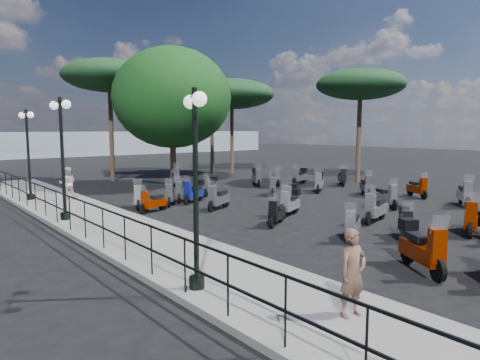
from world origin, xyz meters
TOP-DOWN VIEW (x-y plane):
  - ground at (0.00, 0.00)m, footprint 120.00×120.00m
  - sidewalk at (-6.50, 3.00)m, footprint 3.00×30.00m
  - railing at (-7.80, 2.80)m, footprint 0.04×26.04m
  - lamp_post_0 at (-7.49, -4.67)m, footprint 0.62×1.11m
  - lamp_post_1 at (-7.42, 3.85)m, footprint 0.42×1.26m
  - lamp_post_2 at (-7.25, 9.33)m, footprint 0.43×1.19m
  - woman at (-6.15, -7.43)m, footprint 0.60×0.44m
  - pedestrian_far at (-5.93, 8.23)m, footprint 0.87×0.76m
  - scooter_1 at (-2.60, -6.81)m, footprint 1.18×1.66m
  - scooter_2 at (-1.82, -1.13)m, footprint 1.34×0.87m
  - scooter_3 at (-4.04, 3.70)m, footprint 1.45×0.62m
  - scooter_4 at (-4.09, 4.91)m, footprint 0.93×1.56m
  - scooter_5 at (-1.84, 5.27)m, footprint 0.99×1.37m
  - scooter_7 at (-0.10, -4.98)m, footprint 1.34×1.03m
  - scooter_8 at (-1.38, -3.99)m, footprint 1.41×0.86m
  - scooter_9 at (-1.65, 2.50)m, footprint 1.56×0.85m
  - scooter_10 at (-1.53, 4.55)m, footprint 1.53×0.95m
  - scooter_11 at (0.73, 10.00)m, footprint 0.87×1.70m
  - scooter_13 at (1.23, -3.08)m, footprint 1.76×0.68m
  - scooter_14 at (-0.21, -0.25)m, footprint 1.54×0.84m
  - scooter_15 at (0.17, 0.14)m, footprint 1.65×1.15m
  - scooter_16 at (2.79, 3.88)m, footprint 1.15×1.18m
  - scooter_17 at (0.38, 5.94)m, footprint 1.32×0.93m
  - scooter_18 at (2.05, -5.99)m, footprint 1.73×0.90m
  - scooter_20 at (4.05, -1.74)m, footprint 0.91×1.58m
  - scooter_21 at (5.57, 3.18)m, footprint 1.51×1.14m
  - scooter_22 at (5.58, 6.53)m, footprint 0.89×1.40m
  - scooter_23 at (4.52, 7.06)m, footprint 1.03×1.52m
  - scooter_25 at (7.11, -3.66)m, footprint 1.58×1.15m
  - scooter_26 at (7.79, -1.14)m, footprint 0.95×1.48m
  - scooter_27 at (6.48, 0.90)m, footprint 1.22×1.29m
  - scooter_28 at (8.56, 3.96)m, footprint 1.30×1.27m
  - scooter_29 at (7.08, 6.01)m, footprint 1.59×0.71m
  - scooter_30 at (-2.67, 4.70)m, footprint 0.99×1.37m
  - broadleaf_tree at (0.82, 10.30)m, footprint 6.85×6.85m
  - pine_0 at (6.74, 14.61)m, footprint 5.42×5.42m
  - pine_1 at (8.20, 14.05)m, footprint 6.41×6.41m
  - pine_2 at (-1.00, 14.86)m, footprint 5.87×5.87m
  - pine_3 at (10.71, 4.40)m, footprint 5.45×5.45m
  - distant_hills at (0.00, 45.00)m, footprint 70.00×8.00m

SIDE VIEW (x-z plane):
  - ground at x=0.00m, z-range 0.00..0.00m
  - sidewalk at x=-6.50m, z-range 0.00..0.15m
  - scooter_3 at x=-4.04m, z-range -0.18..1.00m
  - scooter_2 at x=-1.82m, z-range -0.18..1.01m
  - scooter_8 at x=-1.38m, z-range -0.19..1.04m
  - scooter_22 at x=5.58m, z-range -0.19..1.05m
  - scooter_16 at x=2.79m, z-range -0.19..1.05m
  - scooter_5 at x=-1.84m, z-range -0.19..1.07m
  - scooter_30 at x=-2.67m, z-range -0.19..1.07m
  - scooter_17 at x=0.38m, z-range -0.15..1.04m
  - scooter_26 at x=7.79m, z-range -0.20..1.11m
  - scooter_9 at x=-1.65m, z-range -0.20..1.12m
  - scooter_27 at x=6.48m, z-range -0.20..1.13m
  - scooter_7 at x=-0.10m, z-range -0.15..1.08m
  - scooter_20 at x=4.05m, z-range -0.21..1.15m
  - scooter_28 at x=8.56m, z-range -0.21..1.15m
  - scooter_29 at x=7.08m, z-range -0.16..1.13m
  - scooter_14 at x=-0.21m, z-range -0.16..1.13m
  - scooter_13 at x=1.23m, z-range -0.22..1.20m
  - scooter_11 at x=0.73m, z-range -0.22..1.20m
  - scooter_10 at x=-1.53m, z-range -0.16..1.16m
  - scooter_18 at x=2.05m, z-range -0.22..1.23m
  - scooter_4 at x=-4.09m, z-range -0.16..1.17m
  - scooter_25 at x=7.11m, z-range -0.22..1.24m
  - scooter_23 at x=4.52m, z-range -0.17..1.18m
  - scooter_21 at x=5.57m, z-range -0.17..1.21m
  - scooter_15 at x=0.17m, z-range -0.18..1.29m
  - scooter_1 at x=-2.60m, z-range -0.18..1.31m
  - pedestrian_far at x=-5.93m, z-range 0.15..1.64m
  - railing at x=-7.80m, z-range 0.35..1.45m
  - woman at x=-6.15m, z-range 0.15..1.67m
  - distant_hills at x=0.00m, z-range 0.00..3.00m
  - lamp_post_0 at x=-7.49m, z-range 0.43..4.41m
  - lamp_post_2 at x=-7.25m, z-range 0.44..4.51m
  - lamp_post_1 at x=-7.42m, z-range 0.45..4.74m
  - broadleaf_tree at x=0.82m, z-range 1.11..9.17m
  - pine_0 at x=6.74m, z-range 2.42..9.19m
  - pine_1 at x=8.20m, z-range 2.41..9.52m
  - pine_3 at x=10.71m, z-range 2.55..9.60m
  - pine_2 at x=-1.00m, z-range 2.82..10.55m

